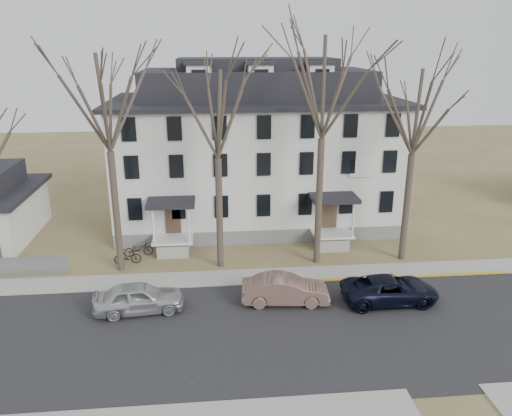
{
  "coord_description": "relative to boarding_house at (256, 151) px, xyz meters",
  "views": [
    {
      "loc": [
        -5.47,
        -18.31,
        13.14
      ],
      "look_at": [
        -2.88,
        9.0,
        3.96
      ],
      "focal_mm": 35.0,
      "sensor_mm": 36.0,
      "label": 1
    }
  ],
  "objects": [
    {
      "name": "ground",
      "position": [
        2.0,
        -17.95,
        -5.38
      ],
      "size": [
        120.0,
        120.0,
        0.0
      ],
      "primitive_type": "plane",
      "color": "olive",
      "rests_on": "ground"
    },
    {
      "name": "main_road",
      "position": [
        2.0,
        -15.95,
        -5.38
      ],
      "size": [
        120.0,
        10.0,
        0.04
      ],
      "primitive_type": "cube",
      "color": "#27272A",
      "rests_on": "ground"
    },
    {
      "name": "far_sidewalk",
      "position": [
        2.0,
        -9.95,
        -5.38
      ],
      "size": [
        120.0,
        2.0,
        0.08
      ],
      "primitive_type": "cube",
      "color": "#A09F97",
      "rests_on": "ground"
    },
    {
      "name": "yellow_curb",
      "position": [
        7.0,
        -10.85,
        -5.38
      ],
      "size": [
        14.0,
        0.25,
        0.06
      ],
      "primitive_type": "cube",
      "color": "gold",
      "rests_on": "ground"
    },
    {
      "name": "boarding_house",
      "position": [
        0.0,
        0.0,
        0.0
      ],
      "size": [
        20.8,
        12.36,
        12.05
      ],
      "color": "slate",
      "rests_on": "ground"
    },
    {
      "name": "tree_far_left",
      "position": [
        -9.0,
        -8.15,
        4.96
      ],
      "size": [
        8.4,
        8.4,
        13.72
      ],
      "color": "#473B31",
      "rests_on": "ground"
    },
    {
      "name": "tree_mid_left",
      "position": [
        -3.0,
        -8.15,
        4.22
      ],
      "size": [
        7.8,
        7.8,
        12.74
      ],
      "color": "#473B31",
      "rests_on": "ground"
    },
    {
      "name": "tree_center",
      "position": [
        3.0,
        -8.15,
        5.71
      ],
      "size": [
        9.0,
        9.0,
        14.7
      ],
      "color": "#473B31",
      "rests_on": "ground"
    },
    {
      "name": "tree_mid_right",
      "position": [
        8.5,
        -8.15,
        4.22
      ],
      "size": [
        7.8,
        7.8,
        12.74
      ],
      "color": "#473B31",
      "rests_on": "ground"
    },
    {
      "name": "car_silver",
      "position": [
        -7.27,
        -13.29,
        -4.61
      ],
      "size": [
        4.67,
        2.26,
        1.54
      ],
      "primitive_type": "imported",
      "rotation": [
        0.0,
        0.0,
        1.67
      ],
      "color": "#B2B4B6",
      "rests_on": "ground"
    },
    {
      "name": "car_tan",
      "position": [
        0.26,
        -13.11,
        -4.63
      ],
      "size": [
        4.68,
        1.96,
        1.5
      ],
      "primitive_type": "imported",
      "rotation": [
        0.0,
        0.0,
        1.49
      ],
      "color": "#7C5A50",
      "rests_on": "ground"
    },
    {
      "name": "car_navy",
      "position": [
        5.76,
        -13.53,
        -4.68
      ],
      "size": [
        5.09,
        2.4,
        1.4
      ],
      "primitive_type": "imported",
      "rotation": [
        0.0,
        0.0,
        1.58
      ],
      "color": "black",
      "rests_on": "ground"
    },
    {
      "name": "bicycle_left",
      "position": [
        -8.19,
        -6.24,
        -4.9
      ],
      "size": [
        1.91,
        0.94,
        0.96
      ],
      "primitive_type": "imported",
      "rotation": [
        0.0,
        0.0,
        1.74
      ],
      "color": "black",
      "rests_on": "ground"
    },
    {
      "name": "bicycle_right",
      "position": [
        -8.71,
        -7.43,
        -4.88
      ],
      "size": [
        1.7,
        0.63,
        1.0
      ],
      "primitive_type": "imported",
      "rotation": [
        0.0,
        0.0,
        1.67
      ],
      "color": "black",
      "rests_on": "ground"
    }
  ]
}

